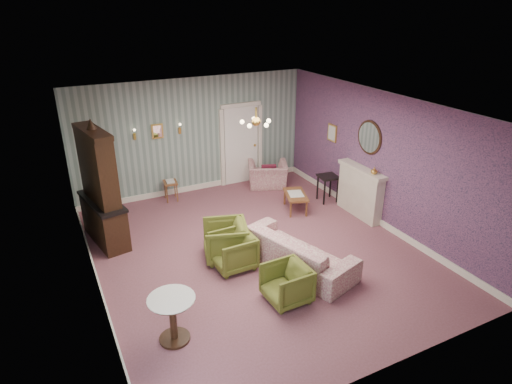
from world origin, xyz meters
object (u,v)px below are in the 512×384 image
dresser (99,184)px  side_table_black (327,188)px  pedestal_table (173,319)px  olive_chair_b (233,250)px  olive_chair_c (225,239)px  olive_chair_a (287,282)px  coffee_table (295,202)px  sofa_chintz (296,245)px  fireplace (360,192)px  wingback_chair (268,171)px

dresser → side_table_black: (5.22, -0.45, -0.93)m
pedestal_table → olive_chair_b: bearing=41.4°
olive_chair_c → pedestal_table: 2.35m
olive_chair_b → olive_chair_c: (0.01, 0.37, 0.04)m
olive_chair_a → olive_chair_c: 1.72m
dresser → olive_chair_b: bearing=-57.4°
coffee_table → olive_chair_a: bearing=-123.8°
pedestal_table → sofa_chintz: bearing=18.5°
fireplace → coffee_table: (-1.18, 0.86, -0.37)m
side_table_black → pedestal_table: (-4.84, -3.03, 0.04)m
olive_chair_a → olive_chair_b: bearing=-165.1°
olive_chair_b → fireplace: fireplace is taller
olive_chair_b → dresser: dresser is taller
olive_chair_c → coffee_table: bearing=134.4°
olive_chair_b → pedestal_table: bearing=-49.7°
olive_chair_c → side_table_black: 3.52m
coffee_table → side_table_black: (0.97, 0.10, 0.12)m
wingback_chair → dresser: 4.54m
olive_chair_a → olive_chair_c: bearing=-168.8°
dresser → wingback_chair: bearing=3.3°
olive_chair_a → sofa_chintz: bearing=138.6°
olive_chair_c → dresser: (-1.94, 1.73, 0.85)m
olive_chair_a → dresser: 4.22m
olive_chair_b → wingback_chair: (2.40, 3.13, 0.07)m
olive_chair_b → sofa_chintz: (1.06, -0.50, 0.08)m
sofa_chintz → pedestal_table: sofa_chintz is taller
fireplace → olive_chair_c: bearing=-174.7°
wingback_chair → coffee_table: bearing=110.3°
olive_chair_a → sofa_chintz: 1.06m
olive_chair_b → side_table_black: 3.67m
sofa_chintz → pedestal_table: size_ratio=3.09×
olive_chair_c → side_table_black: size_ratio=1.23×
olive_chair_b → coffee_table: size_ratio=0.90×
olive_chair_b → olive_chair_c: bearing=177.7°
olive_chair_c → wingback_chair: (2.40, 2.77, 0.03)m
olive_chair_c → sofa_chintz: size_ratio=0.35×
sofa_chintz → fireplace: bearing=-81.2°
sofa_chintz → wingback_chair: (1.34, 3.63, -0.01)m
dresser → pedestal_table: dresser is taller
dresser → side_table_black: bearing=-15.0°
olive_chair_b → sofa_chintz: size_ratio=0.32×
dresser → olive_chair_a: bearing=-65.9°
olive_chair_a → olive_chair_c: (-0.38, 1.68, 0.06)m
fireplace → pedestal_table: bearing=-157.7°
sofa_chintz → olive_chair_a: bearing=122.6°
sofa_chintz → fireplace: size_ratio=1.66×
wingback_chair → side_table_black: size_ratio=1.50×
olive_chair_c → sofa_chintz: bearing=67.7°
olive_chair_b → wingback_chair: wingback_chair is taller
olive_chair_a → wingback_chair: size_ratio=0.70×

